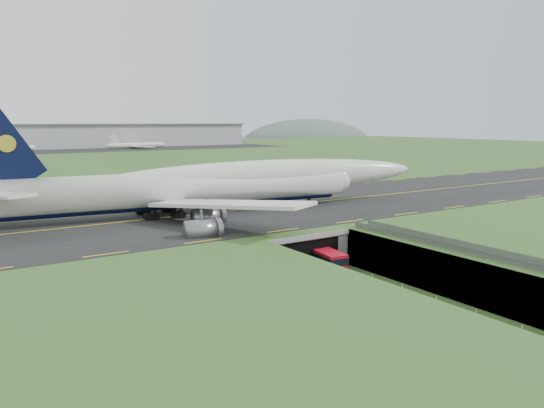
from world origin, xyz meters
TOP-DOWN VIEW (x-y plane):
  - ground at (0.00, 0.00)m, footprint 900.00×900.00m
  - airfield_deck at (0.00, 0.00)m, footprint 800.00×800.00m
  - trench_road at (0.00, -7.50)m, footprint 12.00×75.00m
  - taxiway at (0.00, 33.00)m, footprint 800.00×44.00m
  - tunnel_portal at (0.00, 16.71)m, footprint 17.00×22.30m
  - guideway at (11.00, -19.11)m, footprint 3.00×53.00m
  - jumbo_jet at (-2.18, 33.50)m, footprint 92.45×59.54m
  - shuttle_tram at (2.24, 6.48)m, footprint 4.36×8.77m
  - cargo_terminal at (-0.13, 299.41)m, footprint 320.00×67.00m
  - distant_hills at (64.38, 430.00)m, footprint 700.00×91.00m

SIDE VIEW (x-z plane):
  - distant_hills at x=64.38m, z-range -34.00..26.00m
  - ground at x=0.00m, z-range 0.00..0.00m
  - trench_road at x=0.00m, z-range 0.00..0.20m
  - shuttle_tram at x=2.24m, z-range 0.16..3.56m
  - airfield_deck at x=0.00m, z-range 0.00..6.00m
  - tunnel_portal at x=0.00m, z-range 0.33..6.33m
  - guideway at x=11.00m, z-range 1.80..8.85m
  - taxiway at x=0.00m, z-range 6.00..6.18m
  - jumbo_jet at x=-2.18m, z-range 1.42..21.24m
  - cargo_terminal at x=-0.13m, z-range 6.16..21.76m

